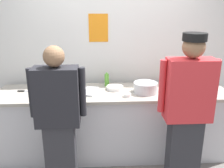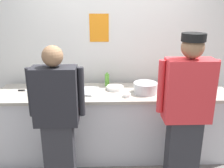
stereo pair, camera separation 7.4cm
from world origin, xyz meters
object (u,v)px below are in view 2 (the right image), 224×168
at_px(chef_near_left, 57,117).
at_px(mixing_bowl_steel, 145,88).
at_px(ramekin_green_sauce, 153,85).
at_px(squeeze_bottle_secondary, 171,79).
at_px(sheet_tray, 77,90).
at_px(squeeze_bottle_spare, 180,90).
at_px(chefs_knife, 27,90).
at_px(squeeze_bottle_primary, 107,79).
at_px(plate_stack_front, 115,88).
at_px(chef_center, 186,111).
at_px(ramekin_orange_sauce, 55,87).
at_px(deli_cup, 166,87).
at_px(ramekin_yellow_sauce, 127,95).
at_px(plate_stack_rear, 197,85).

distance_m(chef_near_left, mixing_bowl_steel, 1.20).
distance_m(mixing_bowl_steel, ramekin_green_sauce, 0.29).
distance_m(chef_near_left, squeeze_bottle_secondary, 1.71).
xyz_separation_m(sheet_tray, squeeze_bottle_secondary, (1.31, 0.21, 0.09)).
relative_size(squeeze_bottle_spare, chefs_knife, 0.69).
bearing_deg(squeeze_bottle_primary, plate_stack_front, -57.08).
height_order(chef_near_left, plate_stack_front, chef_near_left).
xyz_separation_m(chef_center, chefs_knife, (-1.91, 0.75, -0.01)).
distance_m(chef_near_left, plate_stack_front, 0.97).
height_order(plate_stack_front, ramekin_orange_sauce, plate_stack_front).
distance_m(squeeze_bottle_secondary, deli_cup, 0.26).
bearing_deg(deli_cup, mixing_bowl_steel, -163.74).
bearing_deg(chef_center, ramekin_green_sauce, 102.86).
bearing_deg(ramekin_orange_sauce, squeeze_bottle_secondary, 3.35).
xyz_separation_m(ramekin_orange_sauce, ramekin_yellow_sauce, (0.96, -0.34, 0.00)).
bearing_deg(squeeze_bottle_spare, deli_cup, 114.90).
xyz_separation_m(plate_stack_rear, ramekin_yellow_sauce, (-1.00, -0.34, -0.01)).
xyz_separation_m(chef_center, plate_stack_rear, (0.41, 0.82, 0.02)).
bearing_deg(ramekin_yellow_sauce, deli_cup, 22.46).
relative_size(ramekin_orange_sauce, ramekin_yellow_sauce, 0.89).
bearing_deg(ramekin_orange_sauce, ramekin_yellow_sauce, -19.65).
height_order(ramekin_green_sauce, deli_cup, deli_cup).
relative_size(chef_near_left, plate_stack_front, 7.23).
distance_m(chef_near_left, squeeze_bottle_spare, 1.51).
relative_size(mixing_bowl_steel, ramekin_green_sauce, 3.01).
bearing_deg(plate_stack_front, deli_cup, -4.88).
relative_size(plate_stack_rear, squeeze_bottle_secondary, 1.04).
height_order(plate_stack_front, mixing_bowl_steel, mixing_bowl_steel).
bearing_deg(chef_near_left, sheet_tray, 76.95).
bearing_deg(sheet_tray, ramekin_yellow_sauce, -19.69).
height_order(squeeze_bottle_spare, ramekin_yellow_sauce, squeeze_bottle_spare).
height_order(chef_near_left, sheet_tray, chef_near_left).
xyz_separation_m(ramekin_yellow_sauce, chefs_knife, (-1.31, 0.26, -0.02)).
distance_m(plate_stack_front, deli_cup, 0.68).
bearing_deg(sheet_tray, ramekin_green_sauce, 8.53).
bearing_deg(deli_cup, chef_center, -85.72).
xyz_separation_m(chef_center, sheet_tray, (-1.23, 0.71, -0.01)).
distance_m(ramekin_green_sauce, deli_cup, 0.22).
distance_m(plate_stack_rear, squeeze_bottle_primary, 1.25).
distance_m(chef_near_left, chefs_knife, 0.87).
distance_m(mixing_bowl_steel, squeeze_bottle_spare, 0.44).
xyz_separation_m(squeeze_bottle_spare, chefs_knife, (-1.97, 0.29, -0.08)).
distance_m(ramekin_orange_sauce, chefs_knife, 0.36).
bearing_deg(ramekin_green_sauce, ramekin_orange_sauce, -178.24).
distance_m(chef_near_left, sheet_tray, 0.68).
bearing_deg(chef_center, chef_near_left, 177.84).
xyz_separation_m(chef_center, squeeze_bottle_spare, (0.07, 0.45, 0.07)).
bearing_deg(chefs_knife, chef_near_left, -53.11).
height_order(mixing_bowl_steel, ramekin_yellow_sauce, mixing_bowl_steel).
relative_size(squeeze_bottle_primary, squeeze_bottle_secondary, 0.98).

